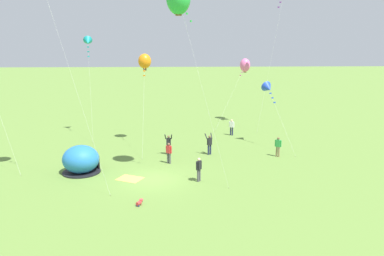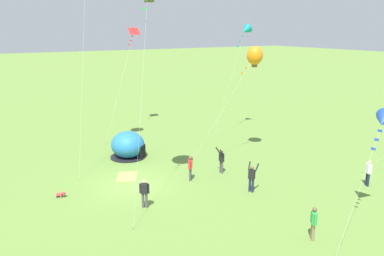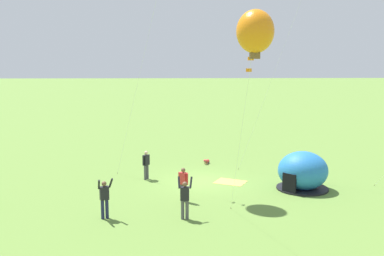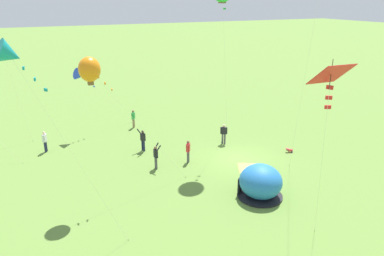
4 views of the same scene
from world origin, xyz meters
name	(u,v)px [view 2 (image 2 of 4)]	position (x,y,z in m)	size (l,w,h in m)	color
ground_plane	(133,186)	(0.00, 0.00, 0.00)	(300.00, 300.00, 0.00)	olive
popup_tent	(128,145)	(-5.44, 1.78, 1.00)	(2.81, 2.81, 2.10)	#2672BF
picnic_blanket	(127,176)	(-1.68, 0.21, 0.01)	(1.70, 1.30, 0.01)	gold
toddler_crawling	(61,195)	(-0.59, -4.44, 0.18)	(0.43, 0.54, 0.32)	red
person_near_tent	(221,160)	(1.09, 6.22, 1.00)	(0.68, 0.50, 1.89)	#4C4C51
person_far_back	(190,167)	(1.12, 3.67, 0.96)	(0.49, 0.42, 1.72)	#4C4C51
person_watching_sky	(314,222)	(10.48, 5.09, 0.96)	(0.50, 0.42, 1.72)	#8C7251
person_with_toddler	(144,192)	(3.24, -0.58, 0.96)	(0.42, 0.49, 1.72)	#4C4C51
person_strolling	(368,172)	(7.75, 13.16, 0.96)	(0.53, 0.39, 1.72)	#1E2347
person_arms_raised	(252,177)	(4.66, 6.04, 1.00)	(0.72, 0.62, 1.89)	#1E2347
kite_blue	(384,121)	(10.56, 9.51, 5.43)	(2.13, 5.32, 6.06)	silver
kite_teal	(246,30)	(-7.14, 14.50, 9.76)	(1.41, 4.74, 10.37)	silver
kite_red	(133,34)	(-14.31, 6.15, 9.41)	(5.19, 5.61, 10.06)	silver
kite_orange	(255,56)	(-1.11, 10.69, 7.92)	(1.23, 6.45, 8.64)	silver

